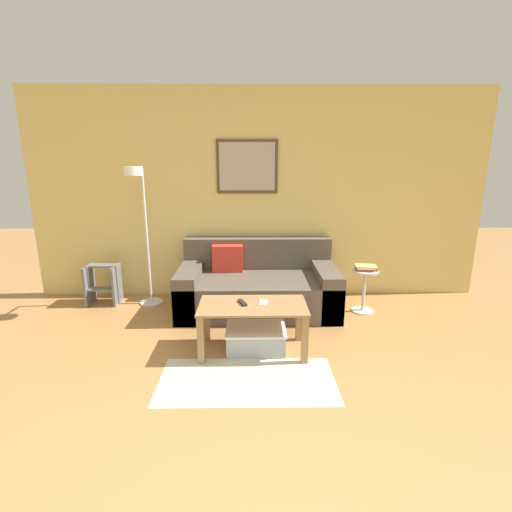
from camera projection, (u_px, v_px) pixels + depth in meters
The scene contains 11 objects.
wall_back at pixel (258, 195), 4.58m from camera, with size 5.60×0.09×2.55m.
area_rug at pixel (247, 380), 2.94m from camera, with size 1.40×0.67×0.01m, color #B2B79E.
couch at pixel (257, 286), 4.35m from camera, with size 1.80×0.98×0.77m.
coffee_table at pixel (253, 314), 3.32m from camera, with size 0.96×0.50×0.45m.
storage_bin at pixel (256, 338), 3.41m from camera, with size 0.55×0.39×0.21m.
floor_lamp at pixel (141, 221), 4.12m from camera, with size 0.28×0.55×1.64m.
side_table at pixel (364, 287), 4.23m from camera, with size 0.30×0.30×0.50m.
book_stack at pixel (366, 268), 4.18m from camera, with size 0.25×0.19×0.06m.
remote_control at pixel (242, 302), 3.31m from camera, with size 0.04×0.15×0.02m, color #232328.
cell_phone at pixel (263, 302), 3.33m from camera, with size 0.07×0.14×0.01m, color silver.
step_stool at pixel (103, 283), 4.49m from camera, with size 0.36×0.29×0.47m.
Camera 1 is at (-0.08, -1.45, 1.70)m, focal length 26.00 mm.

